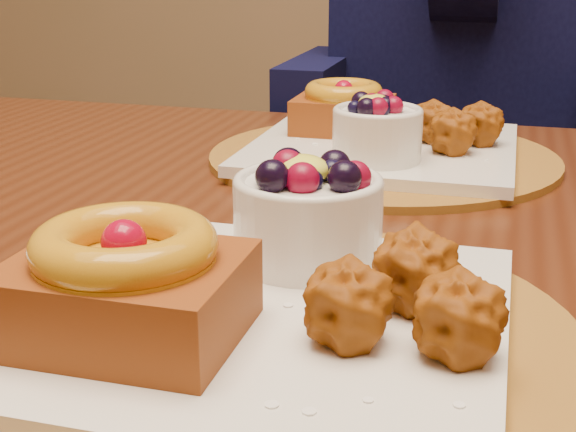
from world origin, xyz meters
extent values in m
cube|color=#3E1A0B|center=(0.05, 0.04, 0.73)|extent=(1.60, 0.90, 0.04)
cylinder|color=brown|center=(0.05, -0.18, 0.76)|extent=(0.38, 0.38, 0.01)
cube|color=white|center=(0.05, -0.18, 0.77)|extent=(0.28, 0.28, 0.01)
cube|color=#562408|center=(-0.01, -0.23, 0.80)|extent=(0.12, 0.10, 0.04)
torus|color=#B36C0B|center=(-0.01, -0.23, 0.83)|extent=(0.10, 0.10, 0.02)
sphere|color=#9B021F|center=(-0.01, -0.23, 0.83)|extent=(0.02, 0.02, 0.02)
sphere|color=#9A4D0B|center=(0.13, -0.15, 0.80)|extent=(0.05, 0.05, 0.05)
sphere|color=#9A4D0B|center=(0.10, -0.21, 0.80)|extent=(0.05, 0.05, 0.05)
sphere|color=#9A4D0B|center=(0.16, -0.21, 0.80)|extent=(0.05, 0.05, 0.05)
cylinder|color=white|center=(0.05, -0.10, 0.80)|extent=(0.10, 0.10, 0.06)
torus|color=white|center=(0.05, -0.10, 0.83)|extent=(0.10, 0.10, 0.01)
ellipsoid|color=#F1F03E|center=(0.05, -0.10, 0.84)|extent=(0.04, 0.04, 0.02)
cylinder|color=brown|center=(0.05, 0.26, 0.76)|extent=(0.38, 0.38, 0.01)
cube|color=white|center=(0.05, 0.26, 0.77)|extent=(0.28, 0.28, 0.01)
cube|color=#562408|center=(-0.01, 0.30, 0.79)|extent=(0.11, 0.09, 0.04)
torus|color=#B36C0B|center=(-0.01, 0.30, 0.82)|extent=(0.09, 0.09, 0.02)
sphere|color=#9B021F|center=(-0.01, 0.30, 0.82)|extent=(0.02, 0.02, 0.02)
sphere|color=#9A4D0B|center=(0.12, 0.23, 0.79)|extent=(0.04, 0.04, 0.04)
sphere|color=#9A4D0B|center=(0.10, 0.28, 0.79)|extent=(0.04, 0.04, 0.04)
sphere|color=#9A4D0B|center=(0.15, 0.28, 0.79)|extent=(0.04, 0.04, 0.04)
cylinder|color=white|center=(0.05, 0.18, 0.80)|extent=(0.09, 0.09, 0.05)
torus|color=white|center=(0.05, 0.18, 0.82)|extent=(0.09, 0.09, 0.01)
ellipsoid|color=#F1F03E|center=(0.05, 0.18, 0.83)|extent=(0.03, 0.03, 0.02)
cube|color=black|center=(0.10, 0.73, 0.50)|extent=(0.63, 0.63, 0.04)
cylinder|color=black|center=(-0.18, 0.62, 0.24)|extent=(0.04, 0.04, 0.48)
cylinder|color=black|center=(-0.02, 1.01, 0.24)|extent=(0.04, 0.04, 0.48)
cube|color=black|center=(0.18, 0.94, 0.75)|extent=(0.46, 0.21, 0.51)
cube|color=black|center=(0.10, 0.78, 0.79)|extent=(0.42, 0.22, 0.59)
cube|color=black|center=(-0.12, 0.66, 0.77)|extent=(0.08, 0.30, 0.08)
camera|label=1|loc=(0.18, -0.59, 0.98)|focal=50.00mm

